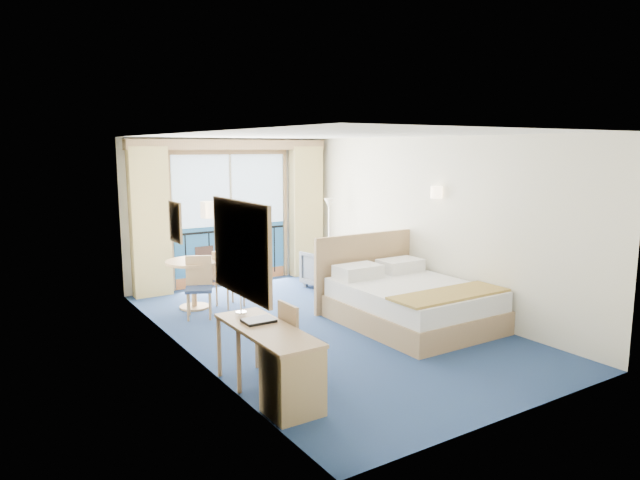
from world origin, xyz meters
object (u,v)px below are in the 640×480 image
Objects in this scene: desk_chair at (297,338)px; round_table at (193,272)px; armchair at (327,269)px; desk at (287,371)px; table_chair_a at (226,276)px; table_chair_b at (199,283)px; bed at (409,301)px; floor_lamp at (329,218)px; nightstand at (382,280)px.

desk_chair is 1.05× the size of round_table.
armchair is 4.95m from desk.
table_chair_a is at bearing -3.51° from armchair.
armchair is 2.11m from table_chair_a.
table_chair_b is at bearing 101.98° from table_chair_a.
desk is (-2.84, -1.45, 0.06)m from bed.
floor_lamp is 1.85× the size of round_table.
bed is 2.63× the size of round_table.
nightstand is at bearing -85.69° from floor_lamp.
round_table is (0.10, 3.41, 0.08)m from desk_chair.
nightstand is 0.77× the size of armchair.
desk is (-3.37, -4.35, -0.80)m from floor_lamp.
table_chair_b is at bearing -162.70° from floor_lamp.
bed is 2.99× the size of armchair.
armchair is 2.55m from round_table.
floor_lamp is at bearing -85.71° from table_chair_a.
desk is at bearing 140.16° from desk_chair.
desk is 1.69× the size of table_chair_a.
bed reaches higher than armchair.
bed is at bearing 75.23° from armchair.
floor_lamp is 1.04× the size of desk.
armchair is at bearing -126.78° from floor_lamp.
desk_chair reaches higher than nightstand.
round_table is at bearing 102.40° from table_chair_b.
round_table is 0.94× the size of table_chair_b.
table_chair_a is at bearing -164.15° from floor_lamp.
desk_chair is 2.93m from table_chair_b.
nightstand is at bearing -19.32° from round_table.
desk is 0.66m from desk_chair.
desk is 1.66× the size of table_chair_b.
nightstand is 0.68× the size of round_table.
table_chair_b is (0.01, 2.93, 0.01)m from desk_chair.
table_chair_b reaches higher than table_chair_a.
desk_chair reaches higher than desk.
nightstand is 0.65× the size of table_chair_a.
table_chair_b is (-2.63, -0.48, 0.17)m from armchair.
table_chair_a is (0.44, -0.24, -0.08)m from round_table.
armchair is at bearing -94.95° from table_chair_a.
table_chair_a reaches higher than armchair.
table_chair_a reaches higher than desk.
bed is at bearing -46.50° from round_table.
table_chair_b is at bearing 169.55° from nightstand.
table_chair_b is (0.41, 3.43, 0.12)m from desk.
floor_lamp is at bearing 52.23° from desk.
floor_lamp is 1.73× the size of table_chair_b.
bed is 3.88× the size of nightstand.
armchair is 0.84× the size of desk_chair.
bed is 1.48× the size of desk.
bed reaches higher than table_chair_b.
armchair is at bearing 52.12° from desk.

